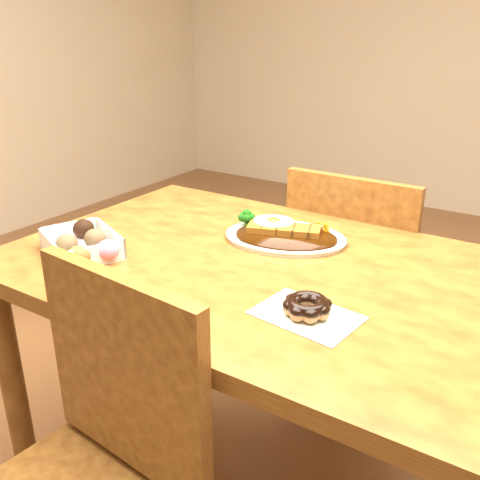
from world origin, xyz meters
The scene contains 5 objects.
table centered at (0.00, 0.00, 0.65)m, with size 1.20×0.80×0.75m.
chair_far centered at (0.06, 0.53, 0.48)m, with size 0.43×0.43×0.87m.
katsu_curry_plate centered at (-0.02, 0.16, 0.77)m, with size 0.35×0.29×0.06m.
donut_box centered at (-0.39, -0.19, 0.78)m, with size 0.24×0.21×0.06m.
pon_de_ring centered at (0.20, -0.17, 0.77)m, with size 0.21×0.16×0.04m.
Camera 1 is at (0.58, -0.98, 1.26)m, focal length 40.00 mm.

